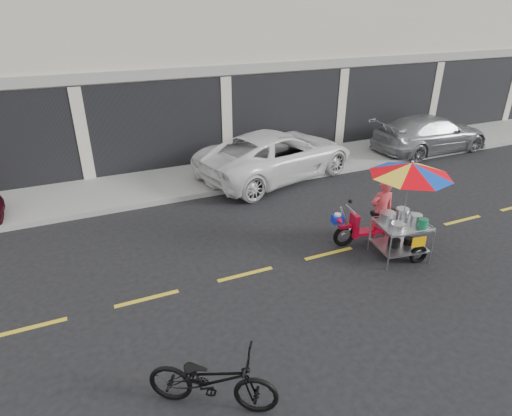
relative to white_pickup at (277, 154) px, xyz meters
name	(u,v)px	position (x,y,z in m)	size (l,w,h in m)	color
ground	(329,254)	(-1.02, -4.70, -0.73)	(90.00, 90.00, 0.00)	black
sidewalk	(238,170)	(-1.02, 0.80, -0.65)	(45.00, 3.00, 0.15)	gray
shophouse_block	(255,24)	(1.80, 5.89, 3.51)	(36.00, 8.11, 10.40)	beige
centerline	(329,253)	(-1.02, -4.70, -0.72)	(42.00, 0.10, 0.01)	gold
white_pickup	(277,154)	(0.00, 0.00, 0.00)	(2.41, 5.23, 1.45)	white
silver_pickup	(431,134)	(6.28, 0.00, -0.06)	(1.87, 4.59, 1.33)	#999B9F
near_bicycle	(212,379)	(-4.61, -7.43, -0.25)	(0.63, 1.80, 0.95)	black
food_vendor_rig	(398,194)	(0.32, -5.10, 0.65)	(2.18, 1.97, 2.19)	black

